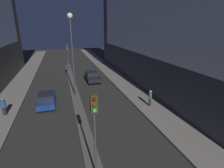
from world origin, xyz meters
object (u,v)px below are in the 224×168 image
(traffic_light_near, at_px, (94,119))
(car_right_lane, at_px, (92,77))
(traffic_light_mid, at_px, (67,52))
(pedestrian_on_left_sidewalk, at_px, (4,106))
(car_left_lane, at_px, (47,99))
(pedestrian_on_right_sidewalk, at_px, (150,98))
(street_lamp, at_px, (72,40))

(traffic_light_near, xyz_separation_m, car_right_lane, (3.12, 17.91, -2.92))
(traffic_light_mid, xyz_separation_m, pedestrian_on_left_sidewalk, (-6.75, -16.22, -2.63))
(car_left_lane, bearing_deg, traffic_light_mid, 78.14)
(pedestrian_on_right_sidewalk, bearing_deg, traffic_light_mid, 111.30)
(traffic_light_near, relative_size, car_right_lane, 1.14)
(street_lamp, bearing_deg, car_right_lane, 60.70)
(car_right_lane, bearing_deg, traffic_light_near, -99.87)
(car_right_lane, distance_m, pedestrian_on_right_sidewalk, 11.42)
(traffic_light_near, relative_size, pedestrian_on_right_sidewalk, 2.83)
(car_right_lane, bearing_deg, street_lamp, -119.30)
(street_lamp, distance_m, pedestrian_on_right_sidewalk, 10.40)
(car_right_lane, bearing_deg, car_left_lane, -130.77)
(car_right_lane, distance_m, pedestrian_on_left_sidewalk, 13.09)
(pedestrian_on_left_sidewalk, relative_size, pedestrian_on_right_sidewalk, 0.98)
(car_right_lane, xyz_separation_m, pedestrian_on_right_sidewalk, (4.02, -10.68, 0.33))
(car_left_lane, relative_size, pedestrian_on_left_sidewalk, 2.53)
(traffic_light_mid, bearing_deg, car_left_lane, -101.86)
(pedestrian_on_left_sidewalk, bearing_deg, traffic_light_near, -54.07)
(car_left_lane, height_order, car_right_lane, car_left_lane)
(car_right_lane, bearing_deg, pedestrian_on_right_sidewalk, -69.39)
(traffic_light_mid, relative_size, pedestrian_on_left_sidewalk, 2.88)
(street_lamp, relative_size, pedestrian_on_right_sidewalk, 5.42)
(street_lamp, xyz_separation_m, car_left_lane, (-3.12, -1.67, -5.90))
(car_left_lane, distance_m, car_right_lane, 9.55)
(pedestrian_on_left_sidewalk, distance_m, pedestrian_on_right_sidewalk, 14.04)
(pedestrian_on_left_sidewalk, bearing_deg, traffic_light_mid, 67.41)
(traffic_light_near, bearing_deg, street_lamp, 90.00)
(car_right_lane, height_order, pedestrian_on_left_sidewalk, pedestrian_on_left_sidewalk)
(traffic_light_near, distance_m, traffic_light_mid, 25.53)
(car_right_lane, relative_size, pedestrian_on_right_sidewalk, 2.47)
(traffic_light_mid, bearing_deg, street_lamp, -90.00)
(traffic_light_near, distance_m, car_right_lane, 18.41)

